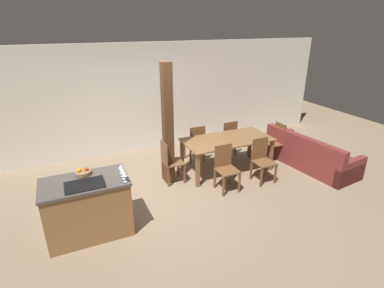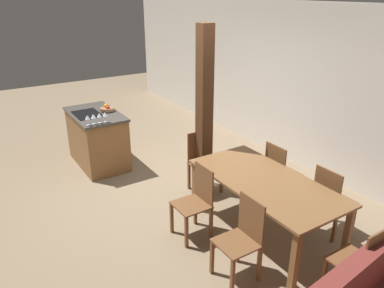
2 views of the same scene
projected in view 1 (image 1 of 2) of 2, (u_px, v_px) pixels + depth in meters
The scene contains 17 objects.
ground_plane at pixel (168, 198), 5.72m from camera, with size 16.00×16.00×0.00m, color #847056.
wall_back at pixel (130, 100), 7.38m from camera, with size 11.20×0.08×2.70m.
kitchen_island at pixel (88, 207), 4.62m from camera, with size 1.28×0.74×0.95m.
fruit_bowl at pixel (83, 172), 4.62m from camera, with size 0.24×0.24×0.11m.
wine_glass_near at pixel (125, 174), 4.36m from camera, with size 0.08×0.08×0.16m.
wine_glass_middle at pixel (123, 172), 4.44m from camera, with size 0.08×0.08×0.16m.
wine_glass_far at pixel (122, 169), 4.52m from camera, with size 0.08×0.08×0.16m.
wine_glass_end at pixel (121, 167), 4.59m from camera, with size 0.08×0.08×0.16m.
dining_table at pixel (227, 143), 6.59m from camera, with size 1.95×0.96×0.75m.
dining_chair_near_left at pixel (226, 167), 5.90m from camera, with size 0.40×0.40×0.91m.
dining_chair_near_right at pixel (262, 159), 6.23m from camera, with size 0.40×0.40×0.91m.
dining_chair_far_left at pixel (196, 143), 7.09m from camera, with size 0.40×0.40×0.91m.
dining_chair_far_right at pixel (228, 137), 7.42m from camera, with size 0.40×0.40×0.91m.
dining_chair_head_end at pixel (170, 161), 6.15m from camera, with size 0.40×0.40×0.91m.
dining_chair_foot_end at pixel (275, 141), 7.17m from camera, with size 0.40×0.40×0.91m.
couch at pixel (309, 156), 6.91m from camera, with size 1.07×2.18×0.80m.
timber_post at pixel (168, 126), 5.88m from camera, with size 0.19×0.19×2.46m.
Camera 1 is at (-1.59, -4.66, 3.12)m, focal length 28.00 mm.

